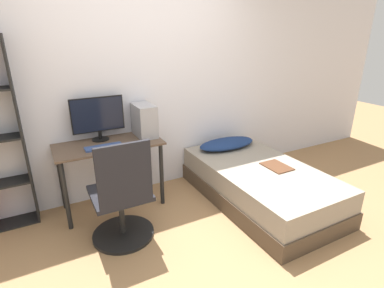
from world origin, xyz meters
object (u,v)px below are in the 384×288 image
office_chair (123,204)px  pc_tower (144,120)px  keyboard (104,147)px  monitor (98,117)px  bed (259,184)px

office_chair → pc_tower: pc_tower is taller
keyboard → monitor: bearing=84.6°
office_chair → bed: office_chair is taller
monitor → pc_tower: bearing=-11.1°
office_chair → monitor: 1.01m
bed → keyboard: size_ratio=5.07×
bed → keyboard: bearing=160.5°
bed → office_chair: bearing=178.9°
monitor → keyboard: size_ratio=1.49×
bed → monitor: 1.93m
office_chair → pc_tower: (0.49, 0.70, 0.54)m
keyboard → pc_tower: (0.50, 0.17, 0.17)m
bed → pc_tower: (-1.08, 0.73, 0.71)m
keyboard → office_chair: bearing=-88.9°
office_chair → keyboard: size_ratio=2.78×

